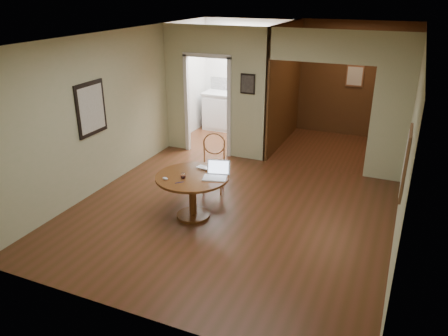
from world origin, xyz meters
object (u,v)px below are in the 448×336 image
at_px(chair, 214,159).
at_px(open_laptop, 217,173).
at_px(closed_laptop, 205,169).
at_px(dining_table, 192,187).

relative_size(chair, open_laptop, 2.57).
height_order(open_laptop, closed_laptop, open_laptop).
bearing_deg(dining_table, closed_laptop, 74.18).
relative_size(dining_table, open_laptop, 2.81).
bearing_deg(dining_table, open_laptop, 18.04).
bearing_deg(chair, dining_table, -100.09).
bearing_deg(open_laptop, dining_table, -177.35).
xyz_separation_m(dining_table, chair, (-0.12, 1.06, 0.05)).
relative_size(open_laptop, closed_laptop, 1.23).
relative_size(chair, closed_laptop, 3.16).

